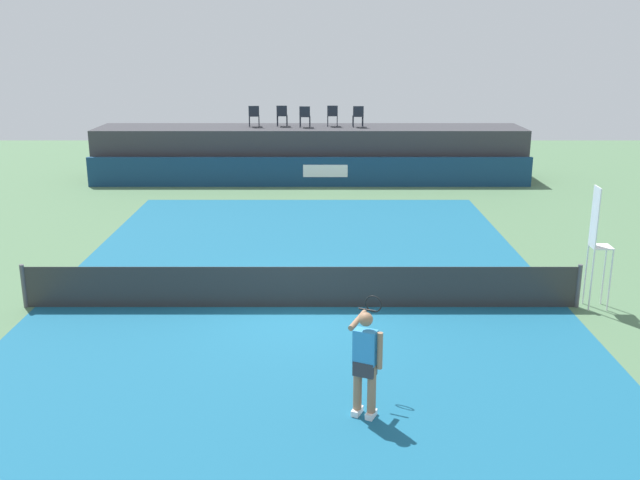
{
  "coord_description": "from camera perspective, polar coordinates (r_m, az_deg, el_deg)",
  "views": [
    {
      "loc": [
        0.42,
        -15.0,
        5.84
      ],
      "look_at": [
        0.34,
        2.0,
        1.0
      ],
      "focal_mm": 39.97,
      "sensor_mm": 36.0,
      "label": 1
    }
  ],
  "objects": [
    {
      "name": "spectator_chair_far_left",
      "position": [
        30.63,
        -5.02,
        9.94
      ],
      "size": [
        0.47,
        0.47,
        0.89
      ],
      "color": "#1E232D",
      "rests_on": "spectator_platform"
    },
    {
      "name": "tennis_player",
      "position": [
        11.37,
        3.92,
        -9.57
      ],
      "size": [
        0.61,
        1.26,
        1.77
      ],
      "color": "white",
      "rests_on": "court_inner"
    },
    {
      "name": "spectator_chair_left",
      "position": [
        30.67,
        -2.78,
        9.99
      ],
      "size": [
        0.44,
        0.44,
        0.89
      ],
      "color": "#1E232D",
      "rests_on": "spectator_platform"
    },
    {
      "name": "spectator_platform",
      "position": [
        30.67,
        -0.52,
        7.0
      ],
      "size": [
        18.0,
        2.8,
        2.2
      ],
      "primitive_type": "cube",
      "color": "#38383D",
      "rests_on": "ground"
    },
    {
      "name": "court_inner",
      "position": [
        16.1,
        -1.25,
        -5.37
      ],
      "size": [
        12.0,
        22.0,
        0.0
      ],
      "primitive_type": "cube",
      "color": "#16597A",
      "rests_on": "ground"
    },
    {
      "name": "sponsor_wall",
      "position": [
        28.98,
        -0.56,
        5.47
      ],
      "size": [
        18.0,
        0.22,
        1.2
      ],
      "color": "navy",
      "rests_on": "ground"
    },
    {
      "name": "ground_plane",
      "position": [
        18.93,
        -1.01,
        -2.08
      ],
      "size": [
        48.0,
        48.0,
        0.0
      ],
      "primitive_type": "plane",
      "color": "#4C704C"
    },
    {
      "name": "spectator_chair_far_right",
      "position": [
        30.43,
        3.35,
        9.93
      ],
      "size": [
        0.45,
        0.45,
        0.89
      ],
      "color": "#1E232D",
      "rests_on": "spectator_platform"
    },
    {
      "name": "net_post_near",
      "position": [
        17.24,
        -22.36,
        -3.39
      ],
      "size": [
        0.1,
        0.1,
        1.0
      ],
      "primitive_type": "cylinder",
      "color": "#4C4C51",
      "rests_on": "ground"
    },
    {
      "name": "net_post_far",
      "position": [
        16.94,
        20.25,
        -3.51
      ],
      "size": [
        0.1,
        0.1,
        1.0
      ],
      "primitive_type": "cylinder",
      "color": "#4C4C51",
      "rests_on": "ground"
    },
    {
      "name": "spectator_chair_center",
      "position": [
        30.29,
        -0.94,
        9.93
      ],
      "size": [
        0.46,
        0.46,
        0.89
      ],
      "color": "#1E232D",
      "rests_on": "spectator_platform"
    },
    {
      "name": "umpire_chair",
      "position": [
        16.74,
        21.56,
        0.03
      ],
      "size": [
        0.46,
        0.46,
        2.76
      ],
      "color": "white",
      "rests_on": "ground"
    },
    {
      "name": "spectator_chair_right",
      "position": [
        30.64,
        1.29,
        10.0
      ],
      "size": [
        0.45,
        0.45,
        0.89
      ],
      "color": "#1E232D",
      "rests_on": "spectator_platform"
    },
    {
      "name": "tennis_net",
      "position": [
        15.93,
        -1.26,
        -3.79
      ],
      "size": [
        12.4,
        0.02,
        0.95
      ],
      "primitive_type": "cube",
      "color": "#2D2D2D",
      "rests_on": "ground"
    }
  ]
}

